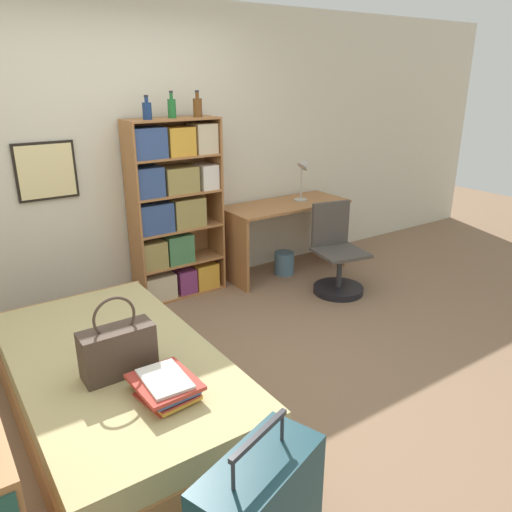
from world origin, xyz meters
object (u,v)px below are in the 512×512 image
object	(u,v)px
desk	(285,224)
desk_lamp	(304,171)
desk_chair	(337,265)
handbag	(118,350)
waste_bin	(284,263)
bed	(117,385)
bookcase	(173,210)
book_stack_on_bed	(165,386)
bottle_green	(147,110)
bottle_clear	(198,107)
bottle_brown	(172,108)

from	to	relation	value
desk	desk_lamp	xyz separation A→B (m)	(0.23, 0.00, 0.53)
desk	desk_chair	distance (m)	0.74
handbag	waste_bin	world-z (taller)	handbag
bed	bookcase	world-z (taller)	bookcase
bookcase	desk_lamp	distance (m)	1.45
book_stack_on_bed	desk	world-z (taller)	desk
desk	desk_lamp	world-z (taller)	desk_lamp
desk_chair	handbag	bearing A→B (deg)	-160.89
bookcase	bottle_green	xyz separation A→B (m)	(-0.20, -0.04, 0.88)
bottle_clear	desk_lamp	xyz separation A→B (m)	(1.16, -0.07, -0.66)
bottle_clear	desk	distance (m)	1.51
bottle_brown	waste_bin	distance (m)	1.95
desk_lamp	desk_chair	distance (m)	1.06
bottle_clear	desk_lamp	world-z (taller)	bottle_clear
handbag	desk_chair	world-z (taller)	handbag
desk_lamp	bookcase	bearing A→B (deg)	175.51
handbag	bottle_clear	xyz separation A→B (m)	(1.40, 1.61, 1.15)
bed	handbag	bearing A→B (deg)	-99.64
bookcase	desk_lamp	bearing A→B (deg)	-4.49
bed	bottle_clear	size ratio (longest dim) A/B	9.11
handbag	waste_bin	xyz separation A→B (m)	(2.28, 1.47, -0.45)
book_stack_on_bed	desk_lamp	size ratio (longest dim) A/B	0.80
bottle_green	waste_bin	bearing A→B (deg)	-5.68
bottle_brown	bottle_clear	bearing A→B (deg)	-7.02
desk	desk_lamp	bearing A→B (deg)	1.10
bottle_green	waste_bin	distance (m)	2.09
handbag	bottle_clear	bearing A→B (deg)	48.87
bottle_clear	desk_chair	size ratio (longest dim) A/B	0.26
handbag	bottle_green	bearing A→B (deg)	59.75
bed	desk_lamp	world-z (taller)	desk_lamp
book_stack_on_bed	desk_lamp	world-z (taller)	desk_lamp
bed	bottle_green	bearing A→B (deg)	57.18
bottle_clear	bottle_brown	bearing A→B (deg)	172.98
bottle_brown	desk_lamp	xyz separation A→B (m)	(1.39, -0.10, -0.66)
waste_bin	bottle_brown	bearing A→B (deg)	171.73
bottle_clear	handbag	bearing A→B (deg)	-131.13
bottle_clear	desk_chair	distance (m)	1.94
desk_chair	book_stack_on_bed	bearing A→B (deg)	-153.12
bottle_green	desk	xyz separation A→B (m)	(1.39, -0.08, -1.18)
book_stack_on_bed	bottle_brown	distance (m)	2.55
desk_lamp	bottle_clear	bearing A→B (deg)	176.42
desk	bottle_brown	bearing A→B (deg)	174.80
handbag	waste_bin	size ratio (longest dim) A/B	1.97
bed	handbag	size ratio (longest dim) A/B	4.35
waste_bin	book_stack_on_bed	bearing A→B (deg)	-140.21
book_stack_on_bed	waste_bin	bearing A→B (deg)	39.79
handbag	bottle_green	world-z (taller)	bottle_green
desk	desk_chair	size ratio (longest dim) A/B	1.55
bed	desk_lamp	xyz separation A→B (m)	(2.53, 1.32, 0.84)
bottle_clear	desk_chair	bearing A→B (deg)	-36.59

